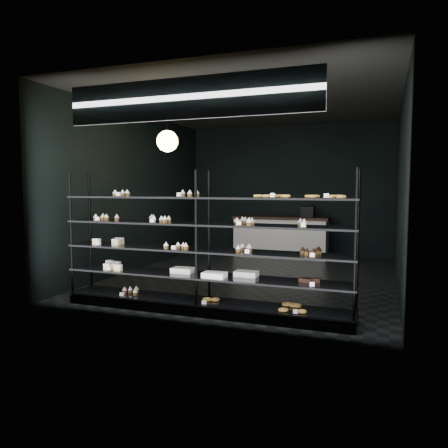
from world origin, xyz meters
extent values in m
cube|color=black|center=(0.00, 0.00, 0.01)|extent=(5.00, 6.00, 0.01)
cube|color=black|center=(0.00, 0.00, 3.20)|extent=(5.00, 6.00, 0.01)
cube|color=black|center=(0.00, 3.00, 1.60)|extent=(5.00, 0.01, 3.20)
cube|color=black|center=(0.00, -3.00, 1.60)|extent=(5.00, 0.01, 3.20)
cube|color=black|center=(-2.50, 0.00, 1.60)|extent=(0.01, 6.00, 3.20)
cube|color=black|center=(2.50, 0.00, 1.60)|extent=(0.01, 6.00, 3.20)
cube|color=black|center=(0.00, -2.45, 0.06)|extent=(4.00, 0.50, 0.12)
cylinder|color=black|center=(-1.97, -2.67, 0.99)|extent=(0.04, 0.04, 1.85)
cylinder|color=black|center=(-1.97, -2.23, 0.99)|extent=(0.04, 0.04, 1.85)
cylinder|color=black|center=(0.00, -2.67, 0.99)|extent=(0.04, 0.04, 1.85)
cylinder|color=black|center=(0.00, -2.23, 0.99)|extent=(0.04, 0.04, 1.85)
cylinder|color=black|center=(1.97, -2.67, 0.99)|extent=(0.04, 0.04, 1.85)
cylinder|color=black|center=(1.97, -2.23, 0.99)|extent=(0.04, 0.04, 1.85)
cube|color=black|center=(0.00, -2.45, 0.15)|extent=(4.00, 0.50, 0.03)
cube|color=black|center=(0.00, -2.45, 0.50)|extent=(4.00, 0.50, 0.02)
cube|color=black|center=(0.00, -2.45, 0.85)|extent=(4.00, 0.50, 0.02)
cube|color=black|center=(0.00, -2.45, 1.20)|extent=(4.00, 0.50, 0.02)
cube|color=black|center=(0.00, -2.45, 1.55)|extent=(4.00, 0.50, 0.02)
cube|color=white|center=(-1.21, -2.63, 1.59)|extent=(0.06, 0.04, 0.06)
cube|color=white|center=(-0.29, -2.63, 1.59)|extent=(0.06, 0.04, 0.06)
cube|color=white|center=(0.96, -2.63, 1.59)|extent=(0.05, 0.04, 0.06)
cube|color=white|center=(1.61, -2.63, 1.59)|extent=(0.06, 0.04, 0.06)
cube|color=white|center=(-1.51, -2.63, 1.24)|extent=(0.06, 0.04, 0.06)
cube|color=white|center=(-0.67, -2.63, 1.24)|extent=(0.05, 0.04, 0.06)
cube|color=white|center=(0.54, -2.63, 1.24)|extent=(0.05, 0.04, 0.06)
cube|color=white|center=(1.41, -2.63, 1.24)|extent=(0.06, 0.04, 0.06)
cube|color=white|center=(-1.50, -2.63, 0.89)|extent=(0.06, 0.04, 0.06)
cube|color=white|center=(-0.32, -2.63, 0.89)|extent=(0.06, 0.04, 0.06)
cube|color=white|center=(0.68, -2.63, 0.89)|extent=(0.05, 0.04, 0.06)
cube|color=white|center=(1.44, -2.63, 0.89)|extent=(0.06, 0.04, 0.06)
cube|color=white|center=(-1.41, -2.63, 0.54)|extent=(0.06, 0.04, 0.06)
cube|color=white|center=(1.47, -2.63, 0.54)|extent=(0.06, 0.04, 0.06)
cube|color=white|center=(-1.17, -2.63, 0.19)|extent=(0.06, 0.04, 0.06)
cube|color=white|center=(0.06, -2.63, 0.19)|extent=(0.05, 0.04, 0.06)
cube|color=white|center=(1.24, -2.63, 0.19)|extent=(0.06, 0.04, 0.06)
cube|color=#0C1D3C|center=(0.00, -2.92, 2.75)|extent=(3.20, 0.04, 0.45)
cube|color=white|center=(0.00, -2.94, 2.75)|extent=(3.30, 0.02, 0.50)
cylinder|color=black|center=(-1.16, -1.20, 2.90)|extent=(0.01, 0.01, 0.55)
sphere|color=#F5C055|center=(-1.16, -1.20, 2.45)|extent=(0.35, 0.35, 0.35)
cube|color=silver|center=(-0.07, 2.50, 0.46)|extent=(2.20, 0.60, 0.92)
cube|color=black|center=(-0.07, 2.50, 0.95)|extent=(2.29, 0.65, 0.06)
cube|color=black|center=(0.57, 2.50, 1.10)|extent=(0.30, 0.30, 0.25)
camera|label=1|loc=(2.27, -7.77, 1.70)|focal=35.00mm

